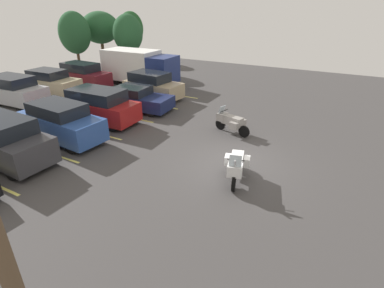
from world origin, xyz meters
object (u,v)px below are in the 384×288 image
Objects in this scene: car_blue at (61,122)px; car_red at (99,106)px; car_charcoal at (5,141)px; car_navy at (136,99)px; box_truck at (139,66)px; car_far_maroon at (83,75)px; car_far_champagne at (51,83)px; car_tan at (152,86)px; car_far_silver at (15,90)px; motorcycle_touring at (236,165)px; motorcycle_second at (231,121)px.

car_red is at bearing 3.14° from car_blue.
car_charcoal is 0.94× the size of car_navy.
box_truck reaches higher than car_charcoal.
car_red is at bearing -126.93° from car_far_maroon.
car_blue is at bearing -125.13° from car_far_champagne.
box_truck is (5.79, -3.76, 0.59)m from car_far_champagne.
car_tan is at bearing 1.37° from car_red.
car_far_silver reaches higher than car_navy.
car_far_silver is 1.01× the size of car_far_champagne.
car_charcoal is 10.77m from car_tan.
car_far_maroon is (-0.06, 6.87, 0.04)m from car_tan.
motorcycle_touring is at bearing -119.57° from car_navy.
car_far_maroon is at bearing 77.51° from motorcycle_second.
box_truck is (11.04, 3.71, 0.56)m from car_blue.
motorcycle_second is (4.30, 1.95, -0.03)m from motorcycle_touring.
car_blue reaches higher than motorcycle_second.
car_navy is 1.10× the size of car_tan.
car_red reaches higher than car_far_silver.
car_red reaches higher than motorcycle_second.
box_truck is at bearing -48.60° from car_far_maroon.
motorcycle_touring is at bearing -86.42° from car_blue.
car_far_silver is 0.91× the size of car_far_maroon.
car_red is at bearing 76.56° from motorcycle_touring.
car_far_maroon is at bearing 131.40° from box_truck.
car_charcoal reaches higher than car_far_silver.
car_far_maroon reaches higher than motorcycle_touring.
motorcycle_touring is 1.05× the size of motorcycle_second.
box_truck is (8.54, -3.92, 0.55)m from car_far_silver.
car_far_champagne is 6.93m from box_truck.
car_tan is (8.06, 0.28, -0.02)m from car_blue.
motorcycle_touring is 0.49× the size of car_red.
car_far_maroon reaches higher than motorcycle_second.
motorcycle_touring is 16.48m from box_truck.
car_far_champagne is 0.69× the size of box_truck.
motorcycle_touring is 0.49× the size of car_charcoal.
car_blue is at bearing -3.86° from car_charcoal.
car_far_silver is 5.52m from car_far_maroon.
car_charcoal reaches higher than motorcycle_second.
car_charcoal is 9.08m from car_far_silver.
car_far_silver is 0.69× the size of box_truck.
car_far_silver is 9.41m from box_truck.
car_navy is 0.98× the size of car_far_maroon.
motorcycle_touring is 11.92m from car_tan.
car_far_champagne is at bearing 147.00° from box_truck.
car_charcoal reaches higher than car_tan.
car_far_silver is at bearing 83.31° from motorcycle_touring.
car_navy is at bearing -144.60° from box_truck.
car_navy is 7.68m from car_far_champagne.
car_blue is 11.66m from box_truck.
car_navy is at bearing 84.32° from motorcycle_second.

